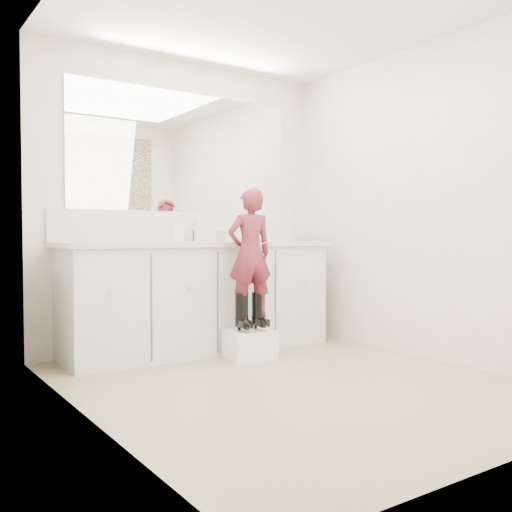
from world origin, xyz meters
TOP-DOWN VIEW (x-y plane):
  - floor at (0.00, 0.00)m, footprint 3.00×3.00m
  - ceiling at (0.00, 0.00)m, footprint 3.00×3.00m
  - wall_back at (0.00, 1.50)m, footprint 2.60×0.00m
  - wall_left at (-1.30, 0.00)m, footprint 0.00×3.00m
  - wall_right at (1.30, 0.00)m, footprint 0.00×3.00m
  - vanity_cabinet at (0.00, 1.23)m, footprint 2.20×0.55m
  - countertop at (0.00, 1.21)m, footprint 2.28×0.58m
  - backsplash at (0.00, 1.49)m, footprint 2.28×0.03m
  - mirror at (0.00, 1.49)m, footprint 2.00×0.02m
  - faucet at (0.00, 1.38)m, footprint 0.08×0.08m
  - cup at (0.16, 1.18)m, footprint 0.10×0.10m
  - soap_bottle at (-0.22, 1.20)m, footprint 0.08×0.09m
  - step_stool at (0.17, 0.75)m, footprint 0.38×0.33m
  - boot_left at (0.09, 0.75)m, footprint 0.13×0.20m
  - boot_right at (0.24, 0.75)m, footprint 0.13×0.20m
  - toddler at (0.17, 0.75)m, footprint 0.38×0.28m
  - toothbrush at (0.24, 0.72)m, footprint 0.14×0.03m

SIDE VIEW (x-z plane):
  - floor at x=0.00m, z-range 0.00..0.00m
  - step_stool at x=0.17m, z-range 0.00..0.22m
  - boot_left at x=0.09m, z-range 0.22..0.51m
  - boot_right at x=0.24m, z-range 0.22..0.51m
  - vanity_cabinet at x=0.00m, z-range 0.00..0.85m
  - toddler at x=0.17m, z-range 0.32..1.29m
  - toothbrush at x=0.24m, z-range 0.84..0.90m
  - countertop at x=0.00m, z-range 0.85..0.89m
  - cup at x=0.16m, z-range 0.89..0.98m
  - faucet at x=0.00m, z-range 0.89..0.99m
  - soap_bottle at x=-0.22m, z-range 0.89..1.08m
  - backsplash at x=0.00m, z-range 0.89..1.14m
  - wall_back at x=0.00m, z-range -0.10..2.50m
  - wall_left at x=-1.30m, z-range -0.30..2.70m
  - wall_right at x=1.30m, z-range -0.30..2.70m
  - mirror at x=0.00m, z-range 1.14..2.14m
  - ceiling at x=0.00m, z-range 2.40..2.40m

